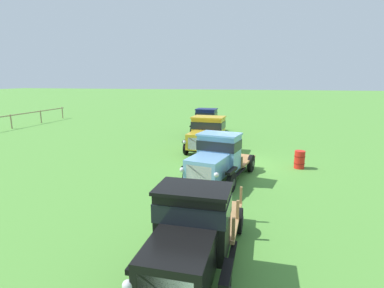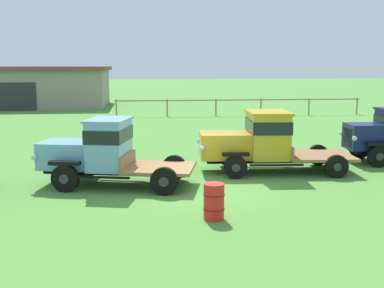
% 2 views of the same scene
% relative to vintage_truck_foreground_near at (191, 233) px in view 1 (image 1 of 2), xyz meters
% --- Properties ---
extents(ground_plane, '(240.00, 240.00, 0.00)m').
position_rel_vintage_truck_foreground_near_xyz_m(ground_plane, '(9.59, -0.58, -1.09)').
color(ground_plane, '#518E38').
extents(vintage_truck_foreground_near, '(5.17, 2.10, 2.14)m').
position_rel_vintage_truck_foreground_near_xyz_m(vintage_truck_foreground_near, '(0.00, 0.00, 0.00)').
color(vintage_truck_foreground_near, black).
rests_on(vintage_truck_foreground_near, ground).
extents(vintage_truck_second_in_line, '(5.28, 2.97, 2.18)m').
position_rel_vintage_truck_foreground_near_xyz_m(vintage_truck_second_in_line, '(6.66, 0.36, 0.04)').
color(vintage_truck_second_in_line, black).
rests_on(vintage_truck_second_in_line, ground).
extents(vintage_truck_midrow_center, '(5.70, 2.66, 2.22)m').
position_rel_vintage_truck_foreground_near_xyz_m(vintage_truck_midrow_center, '(12.21, 1.77, 0.07)').
color(vintage_truck_midrow_center, black).
rests_on(vintage_truck_midrow_center, ground).
extents(vintage_truck_far_side, '(5.08, 2.19, 2.17)m').
position_rel_vintage_truck_foreground_near_xyz_m(vintage_truck_far_side, '(17.90, 2.89, 0.06)').
color(vintage_truck_far_side, black).
rests_on(vintage_truck_far_side, ground).
extents(oil_drum_beside_row, '(0.55, 0.55, 0.92)m').
position_rel_vintage_truck_foreground_near_xyz_m(oil_drum_beside_row, '(9.71, -3.50, -0.63)').
color(oil_drum_beside_row, red).
rests_on(oil_drum_beside_row, ground).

